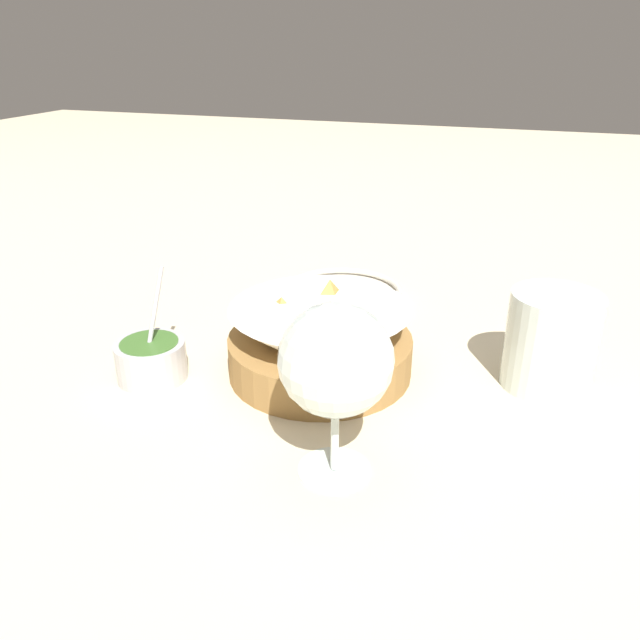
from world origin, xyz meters
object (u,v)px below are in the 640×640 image
Objects in this scene: wine_glass at (336,364)px; food_basket at (320,341)px; sauce_cup at (151,358)px; side_plate at (342,293)px; beer_mug at (550,344)px.

food_basket is at bearing 22.70° from wine_glass.
sauce_cup reaches higher than side_plate.
wine_glass is (-0.16, -0.07, 0.07)m from food_basket.
wine_glass is (-0.09, -0.24, 0.08)m from sauce_cup.
wine_glass is 1.17× the size of beer_mug.
sauce_cup is at bearing 154.93° from side_plate.
wine_glass reaches higher than sauce_cup.
food_basket is 1.51× the size of beer_mug.
wine_glass reaches higher than beer_mug.
wine_glass is at bearing 141.17° from beer_mug.
side_plate is at bearing 15.59° from wine_glass.
wine_glass reaches higher than food_basket.
side_plate is at bearing 59.64° from beer_mug.
food_basket is at bearing -170.18° from side_plate.
wine_glass is at bearing -164.41° from side_plate.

